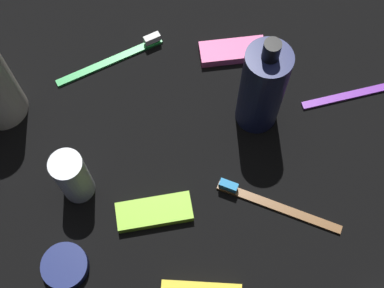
# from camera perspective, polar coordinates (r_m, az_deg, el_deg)

# --- Properties ---
(ground_plane) EXTENTS (0.84, 0.64, 0.01)m
(ground_plane) POSITION_cam_1_polar(r_m,az_deg,el_deg) (0.76, 0.00, -1.10)
(ground_plane) COLOR black
(lotion_bottle) EXTENTS (0.06, 0.06, 0.18)m
(lotion_bottle) POSITION_cam_1_polar(r_m,az_deg,el_deg) (0.72, 7.77, 6.13)
(lotion_bottle) COLOR #181E4C
(lotion_bottle) RESTS_ON ground_plane
(deodorant_stick) EXTENTS (0.04, 0.04, 0.10)m
(deodorant_stick) POSITION_cam_1_polar(r_m,az_deg,el_deg) (0.71, -13.06, -3.56)
(deodorant_stick) COLOR silver
(deodorant_stick) RESTS_ON ground_plane
(toothbrush_green) EXTENTS (0.16, 0.11, 0.02)m
(toothbrush_green) POSITION_cam_1_polar(r_m,az_deg,el_deg) (0.83, -8.38, 9.47)
(toothbrush_green) COLOR green
(toothbrush_green) RESTS_ON ground_plane
(toothbrush_purple) EXTENTS (0.17, 0.07, 0.02)m
(toothbrush_purple) POSITION_cam_1_polar(r_m,az_deg,el_deg) (0.84, 18.62, 5.61)
(toothbrush_purple) COLOR purple
(toothbrush_purple) RESTS_ON ground_plane
(toothbrush_brown) EXTENTS (0.18, 0.06, 0.02)m
(toothbrush_brown) POSITION_cam_1_polar(r_m,az_deg,el_deg) (0.73, 8.75, -6.54)
(toothbrush_brown) COLOR brown
(toothbrush_brown) RESTS_ON ground_plane
(snack_bar_lime) EXTENTS (0.11, 0.07, 0.01)m
(snack_bar_lime) POSITION_cam_1_polar(r_m,az_deg,el_deg) (0.72, -4.19, -7.51)
(snack_bar_lime) COLOR #8CD133
(snack_bar_lime) RESTS_ON ground_plane
(snack_bar_pink) EXTENTS (0.11, 0.06, 0.01)m
(snack_bar_pink) POSITION_cam_1_polar(r_m,az_deg,el_deg) (0.83, 4.50, 10.19)
(snack_bar_pink) COLOR #E55999
(snack_bar_pink) RESTS_ON ground_plane
(cream_tin_left) EXTENTS (0.06, 0.06, 0.02)m
(cream_tin_left) POSITION_cam_1_polar(r_m,az_deg,el_deg) (0.72, -13.87, -12.99)
(cream_tin_left) COLOR navy
(cream_tin_left) RESTS_ON ground_plane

